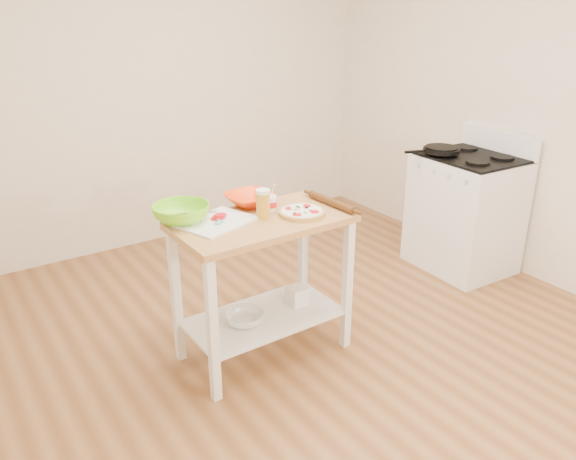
% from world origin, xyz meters
% --- Properties ---
extents(room_shell, '(4.04, 4.54, 2.74)m').
position_xyz_m(room_shell, '(0.00, 0.00, 1.35)').
color(room_shell, '#925F35').
rests_on(room_shell, ground).
extents(prep_island, '(1.02, 0.56, 0.90)m').
position_xyz_m(prep_island, '(-0.34, 0.14, 0.64)').
color(prep_island, tan).
rests_on(prep_island, ground).
extents(gas_stove, '(0.67, 0.77, 1.11)m').
position_xyz_m(gas_stove, '(1.68, 0.28, 0.47)').
color(gas_stove, white).
rests_on(gas_stove, ground).
extents(skillet, '(0.44, 0.29, 0.03)m').
position_xyz_m(skillet, '(1.51, 0.46, 0.97)').
color(skillet, black).
rests_on(skillet, gas_stove).
extents(pizza, '(0.28, 0.28, 0.04)m').
position_xyz_m(pizza, '(-0.11, 0.07, 0.92)').
color(pizza, tan).
rests_on(pizza, prep_island).
extents(cutting_board, '(0.47, 0.41, 0.04)m').
position_xyz_m(cutting_board, '(-0.59, 0.23, 0.91)').
color(cutting_board, white).
rests_on(cutting_board, prep_island).
extents(spatula, '(0.13, 0.12, 0.01)m').
position_xyz_m(spatula, '(-0.56, 0.22, 0.92)').
color(spatula, '#4AC7AA').
rests_on(spatula, cutting_board).
extents(knife, '(0.27, 0.08, 0.01)m').
position_xyz_m(knife, '(-0.68, 0.40, 0.92)').
color(knife, silver).
rests_on(knife, cutting_board).
extents(orange_bowl, '(0.30, 0.30, 0.07)m').
position_xyz_m(orange_bowl, '(-0.27, 0.39, 0.94)').
color(orange_bowl, '#FF420F').
rests_on(orange_bowl, prep_island).
extents(green_bowl, '(0.40, 0.40, 0.10)m').
position_xyz_m(green_bowl, '(-0.74, 0.36, 0.95)').
color(green_bowl, '#7DE61C').
rests_on(green_bowl, prep_island).
extents(beer_pint, '(0.08, 0.08, 0.17)m').
position_xyz_m(beer_pint, '(-0.32, 0.15, 0.99)').
color(beer_pint, gold).
rests_on(beer_pint, prep_island).
extents(yogurt_tub, '(0.08, 0.08, 0.17)m').
position_xyz_m(yogurt_tub, '(-0.24, 0.22, 0.95)').
color(yogurt_tub, white).
rests_on(yogurt_tub, prep_island).
extents(rolling_pin, '(0.06, 0.39, 0.05)m').
position_xyz_m(rolling_pin, '(0.13, 0.09, 0.92)').
color(rolling_pin, '#533013').
rests_on(rolling_pin, prep_island).
extents(shelf_glass_bowl, '(0.29, 0.29, 0.07)m').
position_xyz_m(shelf_glass_bowl, '(-0.48, 0.13, 0.30)').
color(shelf_glass_bowl, silver).
rests_on(shelf_glass_bowl, prep_island).
extents(shelf_bin, '(0.12, 0.12, 0.12)m').
position_xyz_m(shelf_bin, '(-0.08, 0.15, 0.32)').
color(shelf_bin, white).
rests_on(shelf_bin, prep_island).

